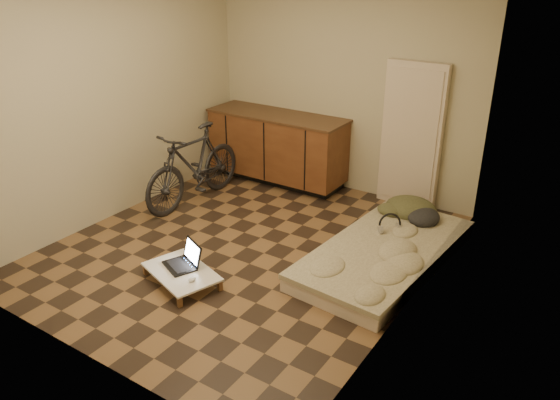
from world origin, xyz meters
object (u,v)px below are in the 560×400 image
Objects in this scene: bicycle at (193,162)px; futon at (385,254)px; laptop at (184,261)px; lap_desk at (181,272)px.

futon is at bearing -0.09° from bicycle.
bicycle is 1.74m from laptop.
bicycle is 3.96× the size of laptop.
futon is at bearing 62.60° from lap_desk.
laptop is (-0.04, 0.09, 0.06)m from lap_desk.
bicycle is at bearing 152.01° from laptop.
lap_desk is at bearing -51.15° from bicycle.
bicycle reaches higher than futon.
bicycle reaches higher than laptop.
futon is 2.60× the size of lap_desk.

